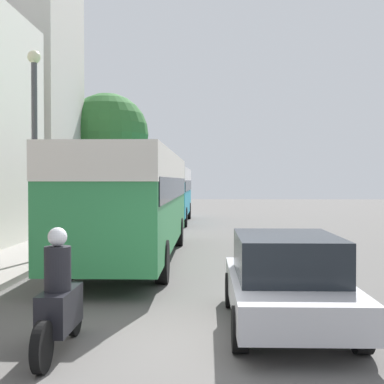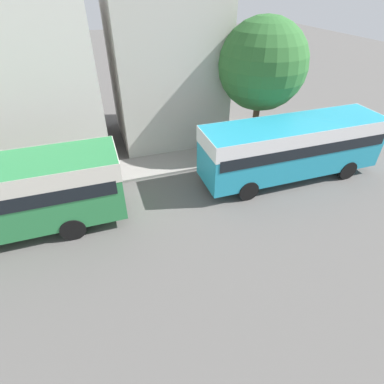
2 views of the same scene
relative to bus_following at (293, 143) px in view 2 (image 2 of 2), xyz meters
The scene contains 5 objects.
building_midblock 15.09m from the bus_following, 118.48° to the right, with size 5.62×9.15×8.24m.
building_far_terrace 9.80m from the bus_following, 148.06° to the right, with size 5.89×6.11×13.53m.
bus_following is the anchor object (origin of this frame).
pedestrian_near_curb 4.47m from the bus_following, 148.93° to the left, with size 0.35×0.35×1.59m.
street_tree 4.44m from the bus_following, behind, with size 4.62×4.62×7.07m.
Camera 2 is at (9.20, 13.43, 8.66)m, focal length 28.00 mm.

